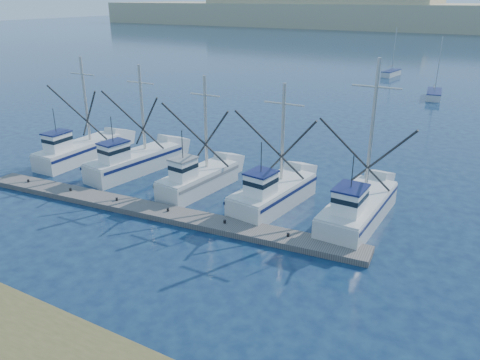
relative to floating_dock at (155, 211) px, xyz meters
The scene contains 5 objects.
ground 10.12m from the floating_dock, 38.41° to the right, with size 500.00×500.00×0.00m, color #0D1A39.
floating_dock is the anchor object (origin of this frame).
trawler_fleet 4.86m from the floating_dock, 86.57° to the left, with size 26.64×8.30×9.78m.
sailboat_near 48.71m from the floating_dock, 78.38° to the left, with size 2.50×6.09×8.10m.
sailboat_far 64.16m from the floating_dock, 89.71° to the left, with size 2.33×5.51×8.10m.
Camera 1 is at (10.22, -14.65, 13.02)m, focal length 35.00 mm.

